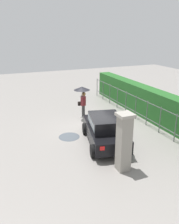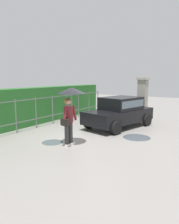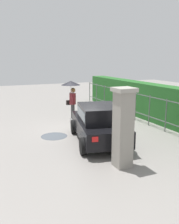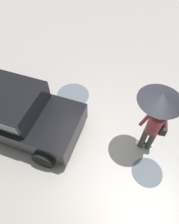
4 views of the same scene
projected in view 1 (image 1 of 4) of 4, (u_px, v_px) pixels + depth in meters
name	position (u px, v px, depth m)	size (l,w,h in m)	color
ground_plane	(91.00, 126.00, 13.66)	(40.00, 40.00, 0.00)	gray
car	(105.00, 129.00, 11.26)	(3.97, 2.51, 1.48)	black
pedestrian	(82.00, 95.00, 14.30)	(0.99, 0.99, 2.10)	#333333
gate_pillar	(124.00, 142.00, 8.97)	(0.60, 0.60, 2.42)	gray
fence_section	(136.00, 106.00, 14.52)	(11.90, 0.05, 1.50)	#59605B
hedge_row	(148.00, 103.00, 14.80)	(12.85, 0.90, 1.90)	#235B23
puddle_near	(69.00, 137.00, 12.23)	(1.12, 1.12, 0.00)	#4C545B
puddle_far	(94.00, 116.00, 15.18)	(0.81, 0.81, 0.00)	#4C545B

